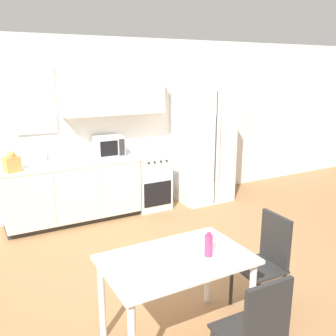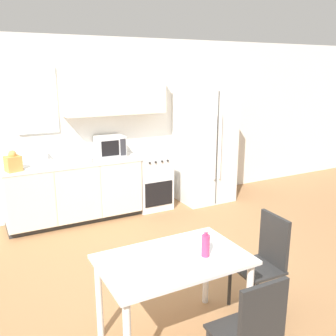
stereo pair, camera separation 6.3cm
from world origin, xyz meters
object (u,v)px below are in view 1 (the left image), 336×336
microwave (109,146)px  dining_table (176,271)px  oven_range (149,181)px  coffee_mug (88,160)px  drink_bottle (209,245)px  dining_chair_side (267,256)px  dining_chair_near (257,330)px  refrigerator (203,145)px

microwave → dining_table: size_ratio=0.36×
oven_range → microwave: (-0.64, 0.10, 0.63)m
coffee_mug → dining_table: coffee_mug is taller
microwave → oven_range: bearing=-8.8°
dining_table → drink_bottle: (0.24, -0.09, 0.21)m
dining_table → dining_chair_side: 0.98m
oven_range → drink_bottle: drink_bottle is taller
dining_chair_near → microwave: bearing=85.6°
refrigerator → microwave: bearing=173.9°
coffee_mug → dining_table: (-0.15, -2.79, -0.32)m
microwave → coffee_mug: bearing=-146.1°
coffee_mug → dining_chair_near: bearing=-89.3°
microwave → drink_bottle: size_ratio=1.82×
dining_chair_near → drink_bottle: (0.06, 0.66, 0.32)m
oven_range → drink_bottle: 3.23m
microwave → dining_table: bearing=-100.3°
refrigerator → coffee_mug: bearing=-177.1°
microwave → dining_chair_side: microwave is taller
microwave → coffee_mug: microwave is taller
coffee_mug → dining_chair_side: (0.82, -2.80, -0.43)m
oven_range → coffee_mug: (-1.06, -0.18, 0.52)m
dining_chair_side → drink_bottle: size_ratio=3.99×
dining_table → drink_bottle: 0.33m
dining_chair_near → dining_chair_side: same height
coffee_mug → drink_bottle: size_ratio=0.53×
dining_table → dining_chair_near: (0.19, -0.75, -0.11)m
dining_chair_side → coffee_mug: bearing=19.0°
dining_chair_near → drink_bottle: bearing=86.4°
dining_chair_side → drink_bottle: (-0.73, -0.08, 0.32)m
dining_table → microwave: bearing=79.7°
oven_range → dining_chair_side: bearing=-94.5°
oven_range → dining_chair_side: (-0.23, -2.98, 0.09)m
oven_range → drink_bottle: (-0.96, -3.06, 0.41)m
refrigerator → drink_bottle: (-1.95, -2.98, -0.10)m
oven_range → dining_chair_near: bearing=-105.3°
refrigerator → dining_table: size_ratio=1.62×
refrigerator → drink_bottle: bearing=-123.2°
drink_bottle → dining_chair_near: bearing=-94.8°
dining_chair_near → drink_bottle: 0.74m
coffee_mug → drink_bottle: bearing=-88.1°
coffee_mug → microwave: bearing=33.9°
refrigerator → drink_bottle: size_ratio=8.24×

